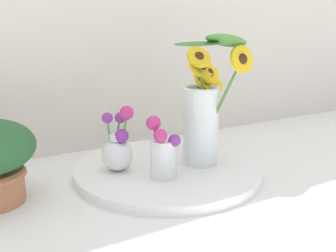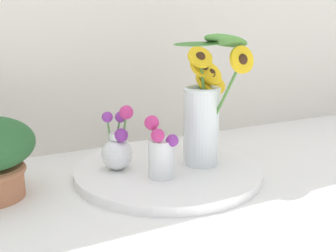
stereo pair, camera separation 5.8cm
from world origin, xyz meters
name	(u,v)px [view 1 (the left image)]	position (x,y,z in m)	size (l,w,h in m)	color
ground_plane	(187,189)	(0.00, 0.00, 0.00)	(6.00, 6.00, 0.00)	white
serving_tray	(168,170)	(0.01, 0.11, 0.01)	(0.49, 0.49, 0.02)	white
mason_jar_sunflowers	(203,111)	(0.10, 0.08, 0.17)	(0.21, 0.20, 0.35)	silver
vase_small_center	(163,153)	(-0.04, 0.04, 0.09)	(0.07, 0.07, 0.15)	white
vase_bulb_right	(118,148)	(-0.12, 0.14, 0.08)	(0.08, 0.08, 0.17)	white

